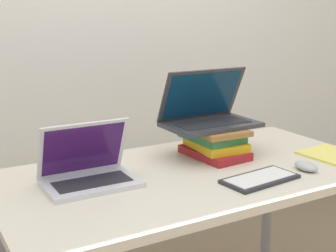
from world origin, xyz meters
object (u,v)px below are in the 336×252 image
(laptop_on_books, at_px, (208,114))
(mouse, at_px, (306,166))
(laptop_left, at_px, (88,171))
(book_stack, at_px, (214,141))
(wireless_keyboard, at_px, (260,179))

(laptop_on_books, distance_m, mouse, 0.43)
(laptop_left, height_order, book_stack, laptop_left)
(book_stack, xyz_separation_m, mouse, (0.19, -0.31, -0.04))
(laptop_left, relative_size, book_stack, 1.08)
(book_stack, bearing_deg, wireless_keyboard, -95.25)
(mouse, bearing_deg, laptop_left, 160.23)
(laptop_left, bearing_deg, book_stack, 5.22)
(laptop_left, bearing_deg, laptop_on_books, 9.18)
(wireless_keyboard, distance_m, mouse, 0.22)
(book_stack, distance_m, wireless_keyboard, 0.32)
(mouse, bearing_deg, wireless_keyboard, -179.82)
(laptop_left, xyz_separation_m, book_stack, (0.55, 0.05, 0.02))
(laptop_on_books, xyz_separation_m, wireless_keyboard, (-0.02, -0.35, -0.16))
(laptop_left, xyz_separation_m, mouse, (0.74, -0.26, -0.03))
(laptop_on_books, bearing_deg, mouse, -61.05)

